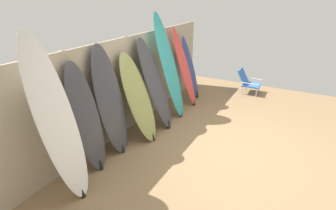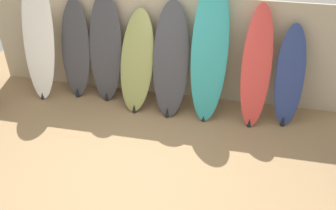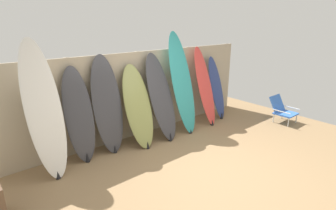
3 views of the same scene
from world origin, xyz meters
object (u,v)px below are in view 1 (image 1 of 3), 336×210
object	(u,v)px
surfboard_white_0	(57,121)
surfboard_teal_5	(169,67)
surfboard_charcoal_4	(155,85)
beach_chair	(248,81)
surfboard_charcoal_1	(86,119)
surfboard_red_6	(184,68)
surfboard_olive_3	(138,98)
surfboard_navy_7	(190,68)
surfboard_charcoal_2	(111,102)

from	to	relation	value
surfboard_white_0	surfboard_teal_5	bearing A→B (deg)	-0.74
surfboard_charcoal_4	beach_chair	distance (m)	3.13
surfboard_charcoal_1	surfboard_red_6	size ratio (longest dim) A/B	0.92
surfboard_charcoal_4	surfboard_red_6	distance (m)	1.32
surfboard_olive_3	surfboard_navy_7	distance (m)	2.41
surfboard_teal_5	surfboard_red_6	xyz separation A→B (m)	(0.73, -0.02, -0.19)
surfboard_red_6	surfboard_charcoal_1	bearing A→B (deg)	176.76
surfboard_navy_7	beach_chair	bearing A→B (deg)	-51.82
surfboard_charcoal_2	surfboard_red_6	distance (m)	2.47
surfboard_olive_3	surfboard_teal_5	distance (m)	1.20
surfboard_charcoal_2	surfboard_red_6	xyz separation A→B (m)	(2.47, -0.16, -0.00)
surfboard_charcoal_2	surfboard_charcoal_4	world-z (taller)	surfboard_charcoal_2
surfboard_charcoal_4	surfboard_red_6	size ratio (longest dim) A/B	0.98
surfboard_olive_3	surfboard_navy_7	size ratio (longest dim) A/B	1.03
surfboard_charcoal_4	surfboard_navy_7	world-z (taller)	surfboard_charcoal_4
surfboard_teal_5	surfboard_white_0	bearing A→B (deg)	179.26
surfboard_teal_5	surfboard_navy_7	world-z (taller)	surfboard_teal_5
surfboard_white_0	beach_chair	xyz separation A→B (m)	(5.10, -1.25, -0.76)
surfboard_white_0	surfboard_teal_5	distance (m)	2.86
surfboard_teal_5	surfboard_charcoal_4	bearing A→B (deg)	-178.93
surfboard_olive_3	beach_chair	xyz separation A→B (m)	(3.40, -1.22, -0.48)
surfboard_charcoal_4	surfboard_red_6	xyz separation A→B (m)	(1.32, -0.01, 0.02)
surfboard_white_0	surfboard_red_6	distance (m)	3.59
surfboard_charcoal_1	surfboard_teal_5	size ratio (longest dim) A/B	0.77
surfboard_white_0	surfboard_charcoal_1	size ratio (longest dim) A/B	1.30
surfboard_white_0	surfboard_red_6	xyz separation A→B (m)	(3.59, -0.05, -0.18)
surfboard_charcoal_4	surfboard_navy_7	xyz separation A→B (m)	(1.84, 0.06, -0.12)
surfboard_charcoal_4	beach_chair	world-z (taller)	surfboard_charcoal_4
surfboard_charcoal_1	surfboard_red_6	distance (m)	3.02
surfboard_red_6	beach_chair	size ratio (longest dim) A/B	2.91
surfboard_charcoal_1	surfboard_navy_7	size ratio (longest dim) A/B	1.08
beach_chair	surfboard_red_6	bearing A→B (deg)	141.70
surfboard_charcoal_1	surfboard_charcoal_2	xyz separation A→B (m)	(0.54, -0.01, 0.08)
surfboard_white_0	beach_chair	bearing A→B (deg)	-13.78
surfboard_charcoal_1	surfboard_olive_3	xyz separation A→B (m)	(1.12, -0.15, -0.03)
surfboard_olive_3	surfboard_charcoal_4	xyz separation A→B (m)	(0.57, -0.01, 0.09)
surfboard_navy_7	beach_chair	size ratio (longest dim) A/B	2.47
surfboard_white_0	surfboard_charcoal_1	distance (m)	0.64
surfboard_teal_5	surfboard_navy_7	xyz separation A→B (m)	(1.24, 0.05, -0.33)
surfboard_red_6	surfboard_olive_3	bearing A→B (deg)	179.40
surfboard_charcoal_1	surfboard_charcoal_4	bearing A→B (deg)	-5.57
surfboard_charcoal_1	surfboard_navy_7	distance (m)	3.53
surfboard_charcoal_2	surfboard_red_6	bearing A→B (deg)	-3.81
surfboard_charcoal_1	surfboard_red_6	bearing A→B (deg)	-3.24
surfboard_olive_3	surfboard_navy_7	xyz separation A→B (m)	(2.41, 0.05, -0.03)
surfboard_teal_5	beach_chair	world-z (taller)	surfboard_teal_5
surfboard_charcoal_1	surfboard_red_6	world-z (taller)	surfboard_red_6
surfboard_charcoal_2	surfboard_navy_7	xyz separation A→B (m)	(2.98, -0.09, -0.14)
surfboard_charcoal_2	surfboard_charcoal_1	bearing A→B (deg)	179.39
surfboard_charcoal_1	beach_chair	distance (m)	4.75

